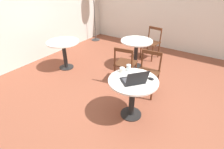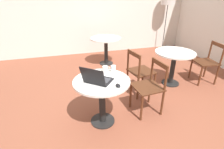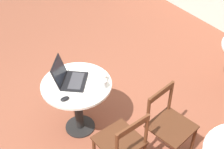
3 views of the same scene
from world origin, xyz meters
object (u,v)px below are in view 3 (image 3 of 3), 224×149
object	(u,v)px
cafe_table_near	(77,94)
chair_near_right	(122,144)
laptop	(70,78)
drinking_glass	(103,84)
chair_mid_left	(168,125)
mouse	(65,99)
mug	(103,78)

from	to	relation	value
cafe_table_near	chair_near_right	world-z (taller)	chair_near_right
laptop	drinking_glass	world-z (taller)	laptop
chair_mid_left	laptop	xyz separation A→B (m)	(-0.93, -0.68, 0.33)
cafe_table_near	laptop	size ratio (longest dim) A/B	1.67
laptop	mouse	distance (m)	0.30
cafe_table_near	chair_near_right	xyz separation A→B (m)	(0.79, 0.07, -0.11)
chair_near_right	mug	distance (m)	0.76
cafe_table_near	chair_near_right	size ratio (longest dim) A/B	0.92
mouse	mug	bearing A→B (deg)	95.09
cafe_table_near	drinking_glass	xyz separation A→B (m)	(0.23, 0.21, 0.21)
cafe_table_near	mouse	size ratio (longest dim) A/B	7.94
mouse	mug	size ratio (longest dim) A/B	0.83
cafe_table_near	drinking_glass	bearing A→B (deg)	43.13
chair_near_right	drinking_glass	world-z (taller)	chair_near_right
laptop	mug	xyz separation A→B (m)	(0.19, 0.32, -0.01)
laptop	mouse	size ratio (longest dim) A/B	4.74
chair_near_right	drinking_glass	xyz separation A→B (m)	(-0.56, 0.14, 0.32)
chair_mid_left	mug	xyz separation A→B (m)	(-0.74, -0.36, 0.31)
chair_mid_left	drinking_glass	world-z (taller)	chair_mid_left
chair_near_right	mug	size ratio (longest dim) A/B	7.11
laptop	mug	bearing A→B (deg)	59.19
laptop	mouse	world-z (taller)	laptop
chair_mid_left	drinking_glass	distance (m)	0.83
laptop	chair_mid_left	bearing A→B (deg)	36.04
chair_near_right	laptop	distance (m)	0.93
chair_mid_left	mug	size ratio (longest dim) A/B	7.11
mouse	laptop	bearing A→B (deg)	142.60
cafe_table_near	chair_mid_left	size ratio (longest dim) A/B	0.92
mouse	chair_mid_left	bearing A→B (deg)	50.98
mouse	drinking_glass	world-z (taller)	drinking_glass
drinking_glass	chair_near_right	bearing A→B (deg)	-14.07
cafe_table_near	chair_near_right	bearing A→B (deg)	5.41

